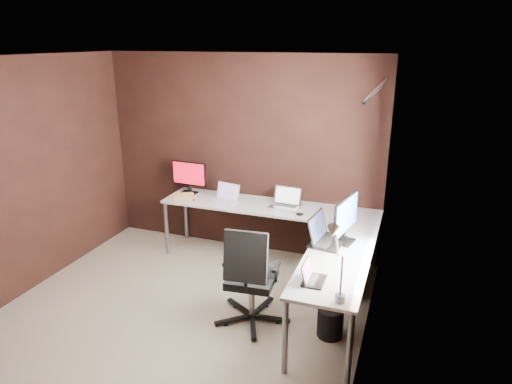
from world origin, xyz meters
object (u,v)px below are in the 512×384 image
Objects in this scene: laptop_black_big at (324,236)px; desk_lamp at (335,253)px; monitor_left at (189,176)px; book_stack at (184,197)px; office_chair at (251,294)px; monitor_right at (346,217)px; laptop_black_small at (311,277)px; laptop_white at (226,197)px; drawer_pedestal at (341,262)px; wastebasket at (330,322)px; laptop_silver at (286,202)px.

desk_lamp reaches higher than laptop_black_big.
monitor_left reaches higher than book_stack.
monitor_right is at bearing 30.96° from office_chair.
book_stack is 0.28× the size of office_chair.
laptop_white is at bearing 42.04° from laptop_black_small.
office_chair reaches higher than laptop_black_small.
wastebasket is at bearing -85.69° from drawer_pedestal.
desk_lamp reaches higher than book_stack.
drawer_pedestal is 1.01× the size of desk_lamp.
laptop_black_small is 2.43m from book_stack.
monitor_right is 1.58× the size of laptop_white.
drawer_pedestal is at bearing 22.70° from monitor_right.
laptop_black_small is at bearing -36.60° from laptop_white.
wastebasket is (0.82, -1.32, -0.64)m from laptop_silver.
laptop_white is at bearing 77.19° from monitor_right.
wastebasket is at bearing -29.82° from monitor_left.
monitor_right is 2.25× the size of laptop_black_small.
laptop_white is 2.44m from desk_lamp.
laptop_silver is 2.06m from desk_lamp.
book_stack is at bearing -166.32° from laptop_silver.
laptop_black_big is 1.64× the size of wastebasket.
monitor_right reaches higher than drawer_pedestal.
desk_lamp is at bearing -80.45° from wastebasket.
office_chair is (-0.71, -0.97, 0.00)m from drawer_pedestal.
desk_lamp is (0.27, -0.98, 0.31)m from laptop_black_big.
monitor_right is at bearing -18.69° from monitor_left.
book_stack is 2.44m from wastebasket.
monitor_right is (2.16, -0.86, 0.03)m from monitor_left.
monitor_left is 2.69m from wastebasket.
laptop_black_big reaches higher than laptop_silver.
monitor_right is (0.08, -0.40, 0.70)m from drawer_pedestal.
laptop_black_small reaches higher than book_stack.
office_chair is at bearing -41.20° from book_stack.
laptop_black_small reaches higher than wastebasket.
monitor_right is 0.95× the size of desk_lamp.
laptop_black_small is at bearing -63.24° from laptop_silver.
drawer_pedestal is at bearing -4.97° from book_stack.
laptop_silver is at bearing 86.99° from office_chair.
laptop_white is 1.42× the size of laptop_black_small.
laptop_silver is 1.68m from wastebasket.
monitor_left is 1.68× the size of book_stack.
drawer_pedestal is 0.81m from monitor_right.
laptop_white is at bearing 16.23° from book_stack.
drawer_pedestal is 2.07m from book_stack.
laptop_black_small is at bearing -177.24° from monitor_right.
book_stack is (-2.01, 0.17, 0.47)m from drawer_pedestal.
laptop_white is 1.59m from office_chair.
laptop_black_small is (2.02, -1.73, -0.20)m from monitor_left.
laptop_silver is 0.35× the size of office_chair.
laptop_white is 0.77× the size of laptop_black_big.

